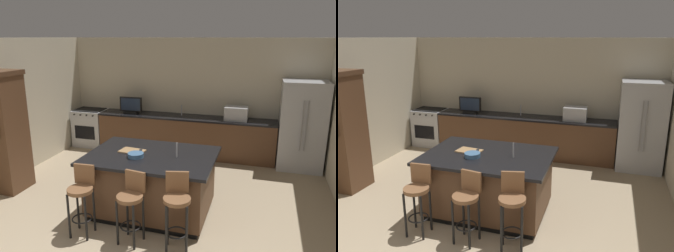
{
  "view_description": "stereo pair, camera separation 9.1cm",
  "coord_description": "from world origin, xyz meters",
  "views": [
    {
      "loc": [
        1.65,
        -2.41,
        2.62
      ],
      "look_at": [
        0.0,
        3.08,
        1.07
      ],
      "focal_mm": 35.36,
      "sensor_mm": 36.0,
      "label": 1
    },
    {
      "loc": [
        1.74,
        -2.38,
        2.62
      ],
      "look_at": [
        0.0,
        3.08,
        1.07
      ],
      "focal_mm": 35.36,
      "sensor_mm": 36.0,
      "label": 2
    }
  ],
  "objects": [
    {
      "name": "fruit_bowl",
      "position": [
        -0.1,
        1.77,
        0.96
      ],
      "size": [
        0.23,
        0.23,
        0.06
      ],
      "primitive_type": "cylinder",
      "color": "#3F668C",
      "rests_on": "kitchen_island"
    },
    {
      "name": "refrigerator",
      "position": [
        2.38,
        4.51,
        0.9
      ],
      "size": [
        0.87,
        0.8,
        1.79
      ],
      "color": "#B7BABF",
      "rests_on": "ground_plane"
    },
    {
      "name": "bar_stool_center",
      "position": [
        0.09,
        1.14,
        0.57
      ],
      "size": [
        0.34,
        0.36,
        0.95
      ],
      "rotation": [
        0.0,
        0.0,
        -0.15
      ],
      "color": "brown",
      "rests_on": "ground_plane"
    },
    {
      "name": "wall_back",
      "position": [
        0.0,
        4.97,
        1.3
      ],
      "size": [
        6.25,
        0.12,
        2.6
      ],
      "primitive_type": "cube",
      "color": "beige",
      "rests_on": "ground_plane"
    },
    {
      "name": "tv_remote",
      "position": [
        -0.11,
        2.0,
        0.94
      ],
      "size": [
        0.09,
        0.18,
        0.02
      ],
      "primitive_type": "cube",
      "rotation": [
        0.0,
        0.0,
        0.26
      ],
      "color": "black",
      "rests_on": "kitchen_island"
    },
    {
      "name": "sink_faucet_back",
      "position": [
        -0.16,
        4.69,
        1.01
      ],
      "size": [
        0.02,
        0.02,
        0.24
      ],
      "primitive_type": "cylinder",
      "color": "#B2B2B7",
      "rests_on": "counter_back"
    },
    {
      "name": "counter_back",
      "position": [
        -0.06,
        4.59,
        0.45
      ],
      "size": [
        4.01,
        0.62,
        0.89
      ],
      "color": "brown",
      "rests_on": "ground_plane"
    },
    {
      "name": "bar_stool_right",
      "position": [
        0.7,
        1.13,
        0.62
      ],
      "size": [
        0.35,
        0.37,
        1.02
      ],
      "rotation": [
        0.0,
        0.0,
        0.24
      ],
      "color": "brown",
      "rests_on": "ground_plane"
    },
    {
      "name": "cell_phone",
      "position": [
        -0.18,
        1.86,
        0.93
      ],
      "size": [
        0.11,
        0.16,
        0.01
      ],
      "primitive_type": "cube",
      "rotation": [
        0.0,
        0.0,
        -0.28
      ],
      "color": "black",
      "rests_on": "kitchen_island"
    },
    {
      "name": "range_oven",
      "position": [
        -2.44,
        4.59,
        0.45
      ],
      "size": [
        0.74,
        0.63,
        0.91
      ],
      "color": "#B7BABF",
      "rests_on": "ground_plane"
    },
    {
      "name": "wall_left",
      "position": [
        -2.93,
        2.49,
        1.3
      ],
      "size": [
        0.12,
        5.37,
        2.6
      ],
      "primitive_type": "cube",
      "color": "beige",
      "rests_on": "ground_plane"
    },
    {
      "name": "tv_monitor",
      "position": [
        -1.34,
        4.54,
        1.07
      ],
      "size": [
        0.53,
        0.16,
        0.38
      ],
      "color": "black",
      "rests_on": "counter_back"
    },
    {
      "name": "microwave",
      "position": [
        1.07,
        4.59,
        1.04
      ],
      "size": [
        0.48,
        0.36,
        0.29
      ],
      "primitive_type": "cube",
      "color": "#B7BABF",
      "rests_on": "counter_back"
    },
    {
      "name": "sink_faucet_island",
      "position": [
        0.47,
        1.95,
        1.04
      ],
      "size": [
        0.02,
        0.02,
        0.22
      ],
      "primitive_type": "cylinder",
      "color": "#B2B2B7",
      "rests_on": "kitchen_island"
    },
    {
      "name": "bar_stool_left",
      "position": [
        -0.62,
        1.12,
        0.58
      ],
      "size": [
        0.34,
        0.35,
        0.97
      ],
      "rotation": [
        0.0,
        0.0,
        0.06
      ],
      "color": "brown",
      "rests_on": "ground_plane"
    },
    {
      "name": "cutting_board",
      "position": [
        -0.24,
        1.99,
        0.94
      ],
      "size": [
        0.4,
        0.29,
        0.02
      ],
      "primitive_type": "cube",
      "rotation": [
        0.0,
        0.0,
        -0.13
      ],
      "color": "#A87F51",
      "rests_on": "kitchen_island"
    },
    {
      "name": "kitchen_island",
      "position": [
        0.08,
        1.95,
        0.47
      ],
      "size": [
        1.89,
        1.34,
        0.93
      ],
      "color": "black",
      "rests_on": "ground_plane"
    },
    {
      "name": "cabinet_tower",
      "position": [
        -2.57,
        1.99,
        1.09
      ],
      "size": [
        0.55,
        0.63,
        2.09
      ],
      "color": "brown",
      "rests_on": "ground_plane"
    }
  ]
}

